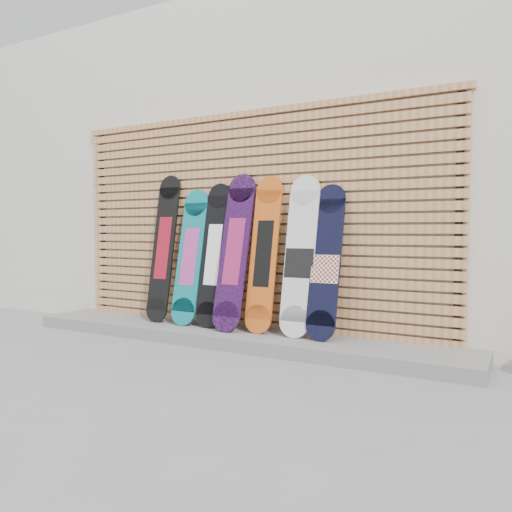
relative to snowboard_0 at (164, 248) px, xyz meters
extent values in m
plane|color=gray|center=(1.07, -0.79, -0.91)|extent=(80.00, 80.00, 0.00)
cube|color=beige|center=(1.57, 2.71, 0.89)|extent=(12.00, 5.00, 3.60)
cube|color=slate|center=(0.92, -0.11, -0.85)|extent=(4.60, 0.70, 0.12)
cube|color=#BC804E|center=(0.92, 0.18, -0.77)|extent=(4.20, 0.05, 0.08)
cube|color=#BC804E|center=(0.92, 0.18, -0.67)|extent=(4.20, 0.05, 0.08)
cube|color=#BC804E|center=(0.92, 0.18, -0.58)|extent=(4.20, 0.05, 0.07)
cube|color=#BC804E|center=(0.92, 0.18, -0.48)|extent=(4.20, 0.05, 0.07)
cube|color=#BC804E|center=(0.92, 0.18, -0.38)|extent=(4.20, 0.05, 0.07)
cube|color=#BC804E|center=(0.92, 0.18, -0.28)|extent=(4.20, 0.05, 0.07)
cube|color=#BC804E|center=(0.92, 0.18, -0.19)|extent=(4.20, 0.05, 0.07)
cube|color=#BC804E|center=(0.92, 0.18, -0.09)|extent=(4.20, 0.05, 0.07)
cube|color=#BC804E|center=(0.92, 0.18, 0.01)|extent=(4.20, 0.05, 0.07)
cube|color=#BC804E|center=(0.92, 0.18, 0.10)|extent=(4.20, 0.05, 0.08)
cube|color=#BC804E|center=(0.92, 0.18, 0.20)|extent=(4.20, 0.05, 0.08)
cube|color=#BC804E|center=(0.92, 0.18, 0.30)|extent=(4.20, 0.05, 0.08)
cube|color=#BC804E|center=(0.92, 0.18, 0.39)|extent=(4.20, 0.05, 0.08)
cube|color=#BC804E|center=(0.92, 0.18, 0.49)|extent=(4.20, 0.05, 0.08)
cube|color=#BC804E|center=(0.92, 0.18, 0.59)|extent=(4.20, 0.05, 0.08)
cube|color=#BC804E|center=(0.92, 0.18, 0.69)|extent=(4.20, 0.05, 0.08)
cube|color=#BC804E|center=(0.92, 0.18, 0.78)|extent=(4.20, 0.05, 0.08)
cube|color=#BC804E|center=(0.92, 0.18, 0.88)|extent=(4.20, 0.05, 0.08)
cube|color=#BC804E|center=(0.92, 0.18, 0.98)|extent=(4.20, 0.05, 0.08)
cube|color=#BC804E|center=(0.92, 0.18, 1.07)|extent=(4.20, 0.05, 0.08)
cube|color=#BC804E|center=(0.92, 0.18, 1.17)|extent=(4.20, 0.05, 0.08)
cube|color=#BC804E|center=(0.92, 0.18, 1.27)|extent=(4.20, 0.05, 0.08)
cube|color=black|center=(-1.10, 0.21, 0.21)|extent=(0.06, 0.04, 2.23)
cube|color=black|center=(2.94, 0.21, 0.21)|extent=(0.06, 0.04, 2.23)
cube|color=#BC804E|center=(0.92, 0.18, 1.36)|extent=(4.26, 0.07, 0.06)
cube|color=black|center=(0.00, 0.00, 0.00)|extent=(0.27, 0.27, 1.31)
cylinder|color=black|center=(0.00, -0.12, -0.65)|extent=(0.27, 0.07, 0.27)
cylinder|color=black|center=(0.00, 0.12, 0.65)|extent=(0.27, 0.07, 0.27)
cube|color=maroon|center=(0.00, 0.00, 0.00)|extent=(0.17, 0.15, 0.67)
cube|color=#0D737D|center=(0.36, -0.01, -0.08)|extent=(0.29, 0.27, 1.13)
cylinder|color=#0D737D|center=(0.36, -0.13, -0.64)|extent=(0.29, 0.08, 0.29)
cylinder|color=#0D737D|center=(0.36, 0.12, 0.48)|extent=(0.29, 0.08, 0.29)
cube|color=#C846A1|center=(0.36, -0.01, -0.08)|extent=(0.18, 0.16, 0.60)
cube|color=black|center=(0.64, 0.00, -0.06)|extent=(0.27, 0.26, 1.20)
cylinder|color=black|center=(0.64, -0.11, -0.66)|extent=(0.27, 0.07, 0.27)
cylinder|color=black|center=(0.64, 0.12, 0.54)|extent=(0.27, 0.07, 0.27)
cube|color=white|center=(0.64, 0.00, -0.06)|extent=(0.17, 0.15, 0.62)
cube|color=black|center=(0.92, -0.04, -0.02)|extent=(0.30, 0.33, 1.26)
cylinder|color=black|center=(0.92, -0.20, -0.64)|extent=(0.30, 0.09, 0.30)
cylinder|color=black|center=(0.92, 0.11, 0.61)|extent=(0.30, 0.09, 0.30)
cube|color=#A0205B|center=(0.92, -0.04, -0.02)|extent=(0.19, 0.19, 0.65)
cube|color=#CF5716|center=(1.22, 0.00, -0.03)|extent=(0.28, 0.26, 1.24)
cylinder|color=#CF5716|center=(1.22, -0.12, -0.65)|extent=(0.28, 0.07, 0.28)
cylinder|color=#CF5716|center=(1.22, 0.12, 0.58)|extent=(0.28, 0.07, 0.28)
cube|color=black|center=(1.22, 0.00, -0.03)|extent=(0.17, 0.15, 0.64)
cube|color=silver|center=(1.60, 0.00, -0.04)|extent=(0.30, 0.26, 1.21)
cylinder|color=silver|center=(1.60, -0.12, -0.64)|extent=(0.30, 0.08, 0.30)
cylinder|color=silver|center=(1.60, 0.12, 0.56)|extent=(0.30, 0.08, 0.30)
cube|color=black|center=(1.60, -0.01, -0.11)|extent=(0.28, 0.08, 0.27)
cube|color=black|center=(1.86, -0.01, -0.09)|extent=(0.28, 0.27, 1.13)
cylinder|color=black|center=(1.86, -0.13, -0.65)|extent=(0.28, 0.08, 0.27)
cylinder|color=black|center=(1.86, 0.12, 0.48)|extent=(0.28, 0.08, 0.27)
cube|color=white|center=(1.86, -0.02, -0.16)|extent=(0.26, 0.08, 0.26)
camera|label=1|loc=(3.45, -4.23, 0.19)|focal=35.00mm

